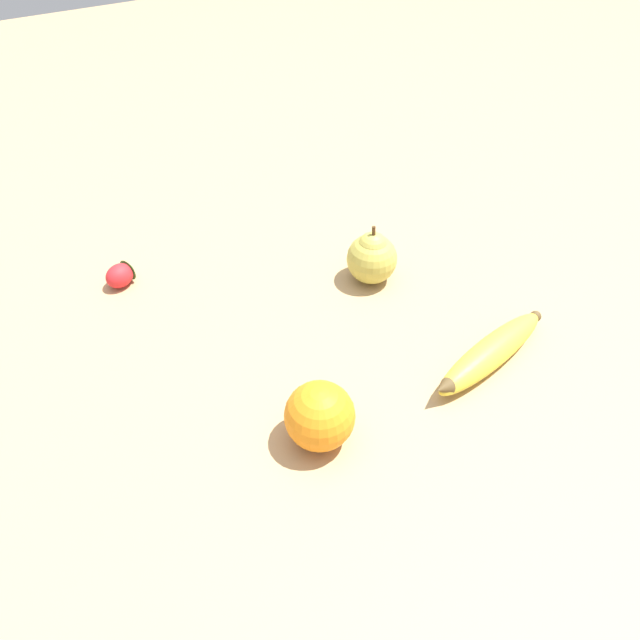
# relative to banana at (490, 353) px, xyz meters

# --- Properties ---
(ground_plane) EXTENTS (3.00, 3.00, 0.00)m
(ground_plane) POSITION_rel_banana_xyz_m (0.11, -0.16, -0.02)
(ground_plane) COLOR tan
(banana) EXTENTS (0.21, 0.08, 0.04)m
(banana) POSITION_rel_banana_xyz_m (0.00, 0.00, 0.00)
(banana) COLOR yellow
(banana) RESTS_ON ground_plane
(orange) EXTENTS (0.08, 0.08, 0.08)m
(orange) POSITION_rel_banana_xyz_m (0.23, -0.00, 0.02)
(orange) COLOR orange
(orange) RESTS_ON ground_plane
(pear) EXTENTS (0.07, 0.07, 0.09)m
(pear) POSITION_rel_banana_xyz_m (0.04, -0.21, 0.02)
(pear) COLOR #B7AD47
(pear) RESTS_ON ground_plane
(strawberry) EXTENTS (0.05, 0.05, 0.03)m
(strawberry) POSITION_rel_banana_xyz_m (0.35, -0.37, -0.00)
(strawberry) COLOR red
(strawberry) RESTS_ON ground_plane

